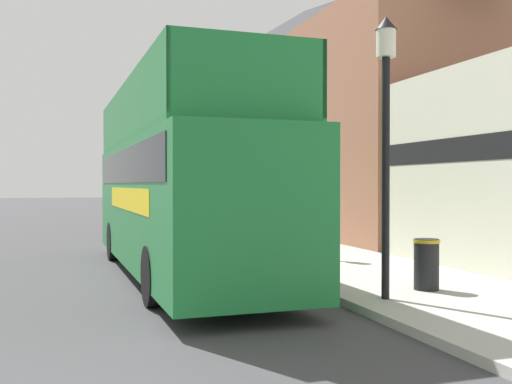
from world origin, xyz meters
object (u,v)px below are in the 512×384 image
lamp_post_third (193,155)px  litter_bin (426,263)px  parked_car_ahead_of_bus (161,221)px  lamp_post_nearest (386,104)px  tour_bus (178,191)px  lamp_post_second (251,127)px

lamp_post_third → litter_bin: 14.65m
lamp_post_third → litter_bin: size_ratio=4.86×
parked_car_ahead_of_bus → lamp_post_third: size_ratio=0.93×
lamp_post_nearest → litter_bin: lamp_post_nearest is taller
parked_car_ahead_of_bus → lamp_post_third: (1.57, 1.84, 2.53)m
tour_bus → parked_car_ahead_of_bus: size_ratio=2.64×
litter_bin → lamp_post_third: bearing=95.2°
tour_bus → lamp_post_nearest: 5.42m
parked_car_ahead_of_bus → lamp_post_second: 6.57m
lamp_post_second → litter_bin: (1.17, -6.91, -3.04)m
lamp_post_nearest → litter_bin: (1.13, 0.53, -2.72)m
tour_bus → lamp_post_second: size_ratio=2.10×
parked_car_ahead_of_bus → lamp_post_second: lamp_post_second is taller
tour_bus → litter_bin: (3.77, -3.96, -1.25)m
litter_bin → lamp_post_nearest: bearing=-154.8°
tour_bus → litter_bin: tour_bus is taller
lamp_post_second → lamp_post_third: 7.46m
lamp_post_second → litter_bin: lamp_post_second is taller
lamp_post_third → litter_bin: (1.31, -14.36, -2.59)m
tour_bus → lamp_post_third: lamp_post_third is taller
parked_car_ahead_of_bus → lamp_post_third: lamp_post_third is taller
lamp_post_nearest → lamp_post_second: size_ratio=0.90×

